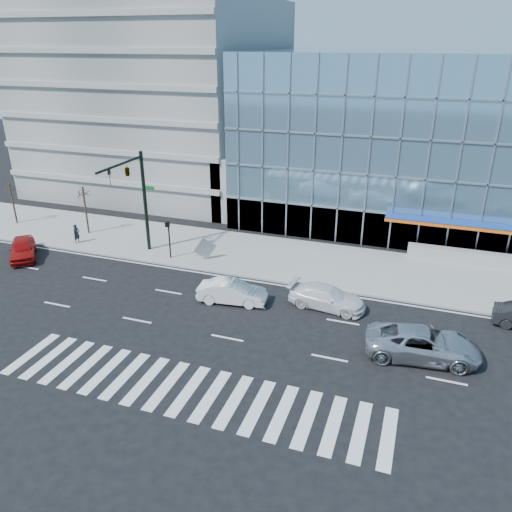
{
  "coord_description": "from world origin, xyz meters",
  "views": [
    {
      "loc": [
        9.72,
        -26.65,
        15.85
      ],
      "look_at": [
        -0.69,
        3.0,
        2.22
      ],
      "focal_mm": 35.0,
      "sensor_mm": 36.0,
      "label": 1
    }
  ],
  "objects_px": {
    "red_sedan": "(23,249)",
    "tilted_panel": "(205,248)",
    "street_tree_near": "(83,193)",
    "white_suv": "(327,297)",
    "silver_suv": "(423,344)",
    "street_tree_far": "(10,188)",
    "traffic_signal": "(133,181)",
    "ped_signal_post": "(169,234)",
    "pedestrian": "(77,234)",
    "white_sedan": "(232,292)"
  },
  "relations": [
    {
      "from": "ped_signal_post",
      "to": "street_tree_far",
      "type": "xyz_separation_m",
      "value": [
        -17.5,
        2.56,
        1.3
      ]
    },
    {
      "from": "silver_suv",
      "to": "tilted_panel",
      "type": "relative_size",
      "value": 4.67
    },
    {
      "from": "street_tree_near",
      "to": "tilted_panel",
      "type": "xyz_separation_m",
      "value": [
        12.22,
        -1.89,
        -2.72
      ]
    },
    {
      "from": "pedestrian",
      "to": "street_tree_far",
      "type": "bearing_deg",
      "value": 87.7
    },
    {
      "from": "red_sedan",
      "to": "pedestrian",
      "type": "relative_size",
      "value": 2.84
    },
    {
      "from": "white_sedan",
      "to": "pedestrian",
      "type": "relative_size",
      "value": 2.8
    },
    {
      "from": "street_tree_near",
      "to": "white_suv",
      "type": "distance_m",
      "value": 23.65
    },
    {
      "from": "traffic_signal",
      "to": "red_sedan",
      "type": "xyz_separation_m",
      "value": [
        -8.61,
        -3.16,
        -5.39
      ]
    },
    {
      "from": "ped_signal_post",
      "to": "street_tree_near",
      "type": "bearing_deg",
      "value": 164.94
    },
    {
      "from": "white_suv",
      "to": "tilted_panel",
      "type": "distance_m",
      "value": 11.24
    },
    {
      "from": "silver_suv",
      "to": "white_suv",
      "type": "height_order",
      "value": "silver_suv"
    },
    {
      "from": "ped_signal_post",
      "to": "pedestrian",
      "type": "height_order",
      "value": "ped_signal_post"
    },
    {
      "from": "silver_suv",
      "to": "pedestrian",
      "type": "bearing_deg",
      "value": 68.54
    },
    {
      "from": "ped_signal_post",
      "to": "white_suv",
      "type": "distance_m",
      "value": 13.69
    },
    {
      "from": "street_tree_far",
      "to": "white_suv",
      "type": "distance_m",
      "value": 31.37
    },
    {
      "from": "silver_suv",
      "to": "traffic_signal",
      "type": "bearing_deg",
      "value": 65.95
    },
    {
      "from": "silver_suv",
      "to": "white_suv",
      "type": "bearing_deg",
      "value": 51.61
    },
    {
      "from": "red_sedan",
      "to": "tilted_panel",
      "type": "distance_m",
      "value": 14.46
    },
    {
      "from": "red_sedan",
      "to": "traffic_signal",
      "type": "bearing_deg",
      "value": -20.19
    },
    {
      "from": "traffic_signal",
      "to": "white_suv",
      "type": "height_order",
      "value": "traffic_signal"
    },
    {
      "from": "red_sedan",
      "to": "street_tree_near",
      "type": "bearing_deg",
      "value": 34.85
    },
    {
      "from": "street_tree_far",
      "to": "silver_suv",
      "type": "height_order",
      "value": "street_tree_far"
    },
    {
      "from": "traffic_signal",
      "to": "ped_signal_post",
      "type": "distance_m",
      "value": 4.75
    },
    {
      "from": "tilted_panel",
      "to": "street_tree_far",
      "type": "bearing_deg",
      "value": 140.34
    },
    {
      "from": "ped_signal_post",
      "to": "tilted_panel",
      "type": "xyz_separation_m",
      "value": [
        2.72,
        0.67,
        -1.08
      ]
    },
    {
      "from": "street_tree_near",
      "to": "silver_suv",
      "type": "bearing_deg",
      "value": -18.74
    },
    {
      "from": "traffic_signal",
      "to": "street_tree_near",
      "type": "relative_size",
      "value": 1.89
    },
    {
      "from": "red_sedan",
      "to": "tilted_panel",
      "type": "height_order",
      "value": "tilted_panel"
    },
    {
      "from": "red_sedan",
      "to": "pedestrian",
      "type": "xyz_separation_m",
      "value": [
        2.19,
        3.8,
        0.18
      ]
    },
    {
      "from": "pedestrian",
      "to": "ped_signal_post",
      "type": "bearing_deg",
      "value": -79.02
    },
    {
      "from": "red_sedan",
      "to": "tilted_panel",
      "type": "xyz_separation_m",
      "value": [
        13.83,
        4.21,
        0.28
      ]
    },
    {
      "from": "white_suv",
      "to": "tilted_panel",
      "type": "height_order",
      "value": "tilted_panel"
    },
    {
      "from": "street_tree_near",
      "to": "red_sedan",
      "type": "height_order",
      "value": "street_tree_near"
    },
    {
      "from": "street_tree_near",
      "to": "tilted_panel",
      "type": "height_order",
      "value": "street_tree_near"
    },
    {
      "from": "white_suv",
      "to": "white_sedan",
      "type": "distance_m",
      "value": 6.15
    },
    {
      "from": "traffic_signal",
      "to": "tilted_panel",
      "type": "distance_m",
      "value": 7.37
    },
    {
      "from": "silver_suv",
      "to": "white_suv",
      "type": "relative_size",
      "value": 1.22
    },
    {
      "from": "ped_signal_post",
      "to": "pedestrian",
      "type": "relative_size",
      "value": 1.86
    },
    {
      "from": "white_suv",
      "to": "pedestrian",
      "type": "relative_size",
      "value": 3.07
    },
    {
      "from": "silver_suv",
      "to": "tilted_panel",
      "type": "height_order",
      "value": "tilted_panel"
    },
    {
      "from": "traffic_signal",
      "to": "red_sedan",
      "type": "relative_size",
      "value": 1.75
    },
    {
      "from": "street_tree_near",
      "to": "pedestrian",
      "type": "bearing_deg",
      "value": -75.69
    },
    {
      "from": "street_tree_near",
      "to": "street_tree_far",
      "type": "distance_m",
      "value": 8.01
    },
    {
      "from": "street_tree_far",
      "to": "white_sedan",
      "type": "relative_size",
      "value": 0.86
    },
    {
      "from": "white_suv",
      "to": "white_sedan",
      "type": "height_order",
      "value": "white_sedan"
    },
    {
      "from": "ped_signal_post",
      "to": "street_tree_near",
      "type": "height_order",
      "value": "street_tree_near"
    },
    {
      "from": "ped_signal_post",
      "to": "silver_suv",
      "type": "relative_size",
      "value": 0.49
    },
    {
      "from": "ped_signal_post",
      "to": "white_sedan",
      "type": "bearing_deg",
      "value": -33.9
    },
    {
      "from": "ped_signal_post",
      "to": "traffic_signal",
      "type": "bearing_deg",
      "value": -171.48
    },
    {
      "from": "ped_signal_post",
      "to": "street_tree_near",
      "type": "relative_size",
      "value": 0.71
    }
  ]
}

